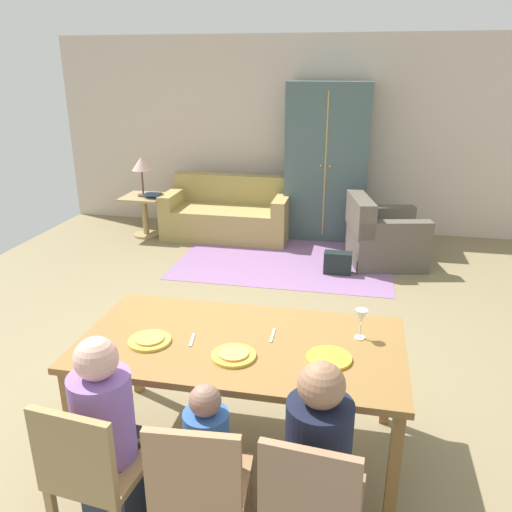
% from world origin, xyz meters
% --- Properties ---
extents(ground_plane, '(7.20, 6.18, 0.02)m').
position_xyz_m(ground_plane, '(0.00, 0.49, -0.01)').
color(ground_plane, '#817250').
extents(back_wall, '(7.20, 0.10, 2.70)m').
position_xyz_m(back_wall, '(0.00, 3.63, 1.35)').
color(back_wall, beige).
rests_on(back_wall, ground_plane).
extents(dining_table, '(1.90, 0.99, 0.76)m').
position_xyz_m(dining_table, '(0.26, -1.26, 0.69)').
color(dining_table, olive).
rests_on(dining_table, ground_plane).
extents(plate_near_man, '(0.25, 0.25, 0.02)m').
position_xyz_m(plate_near_man, '(-0.26, -1.38, 0.77)').
color(plate_near_man, yellow).
rests_on(plate_near_man, dining_table).
extents(pizza_near_man, '(0.17, 0.17, 0.01)m').
position_xyz_m(pizza_near_man, '(-0.26, -1.38, 0.78)').
color(pizza_near_man, gold).
rests_on(pizza_near_man, plate_near_man).
extents(plate_near_child, '(0.25, 0.25, 0.02)m').
position_xyz_m(plate_near_child, '(0.26, -1.44, 0.77)').
color(plate_near_child, yellow).
rests_on(plate_near_child, dining_table).
extents(pizza_near_child, '(0.17, 0.17, 0.01)m').
position_xyz_m(pizza_near_child, '(0.26, -1.44, 0.78)').
color(pizza_near_child, tan).
rests_on(pizza_near_child, plate_near_child).
extents(plate_near_woman, '(0.25, 0.25, 0.02)m').
position_xyz_m(plate_near_woman, '(0.78, -1.36, 0.77)').
color(plate_near_woman, yellow).
rests_on(plate_near_woman, dining_table).
extents(wine_glass, '(0.07, 0.07, 0.19)m').
position_xyz_m(wine_glass, '(0.95, -1.08, 0.89)').
color(wine_glass, silver).
rests_on(wine_glass, dining_table).
extents(fork, '(0.04, 0.15, 0.01)m').
position_xyz_m(fork, '(-0.02, -1.31, 0.76)').
color(fork, silver).
rests_on(fork, dining_table).
extents(knife, '(0.02, 0.17, 0.01)m').
position_xyz_m(knife, '(0.43, -1.16, 0.76)').
color(knife, silver).
rests_on(knife, dining_table).
extents(dining_chair_man, '(0.46, 0.46, 0.87)m').
position_xyz_m(dining_chair_man, '(-0.27, -2.11, 0.49)').
color(dining_chair_man, '#A78552').
rests_on(dining_chair_man, ground_plane).
extents(person_man, '(0.31, 0.41, 1.11)m').
position_xyz_m(person_man, '(-0.26, -1.94, 0.51)').
color(person_man, '#2C3851').
rests_on(person_man, ground_plane).
extents(dining_chair_child, '(0.45, 0.45, 0.87)m').
position_xyz_m(dining_chair_child, '(0.27, -2.11, 0.49)').
color(dining_chair_child, '#AE7F57').
rests_on(dining_chair_child, ground_plane).
extents(person_child, '(0.22, 0.29, 0.92)m').
position_xyz_m(person_child, '(0.26, -1.94, 0.43)').
color(person_child, '#3A433F').
rests_on(person_child, ground_plane).
extents(dining_chair_woman, '(0.46, 0.46, 0.87)m').
position_xyz_m(dining_chair_woman, '(0.78, -2.11, 0.49)').
color(dining_chair_woman, '#9C7857').
rests_on(dining_chair_woman, ground_plane).
extents(person_woman, '(0.30, 0.41, 1.11)m').
position_xyz_m(person_woman, '(0.79, -1.94, 0.51)').
color(person_woman, '#363144').
rests_on(person_woman, ground_plane).
extents(area_rug, '(2.60, 1.80, 0.01)m').
position_xyz_m(area_rug, '(0.02, 2.12, 0.00)').
color(area_rug, gray).
rests_on(area_rug, ground_plane).
extents(couch, '(1.74, 0.86, 0.82)m').
position_xyz_m(couch, '(-0.92, 2.98, 0.30)').
color(couch, '#A69151').
rests_on(couch, ground_plane).
extents(armchair, '(1.02, 1.01, 0.82)m').
position_xyz_m(armchair, '(1.19, 2.31, 0.32)').
color(armchair, '#574F44').
rests_on(armchair, ground_plane).
extents(armoire, '(1.10, 0.59, 2.10)m').
position_xyz_m(armoire, '(0.41, 3.24, 1.05)').
color(armoire, '#425856').
rests_on(armoire, ground_plane).
extents(side_table, '(0.56, 0.56, 0.58)m').
position_xyz_m(side_table, '(-2.07, 2.72, 0.38)').
color(side_table, tan).
rests_on(side_table, ground_plane).
extents(table_lamp, '(0.26, 0.26, 0.54)m').
position_xyz_m(table_lamp, '(-2.07, 2.72, 1.01)').
color(table_lamp, '#52362F').
rests_on(table_lamp, side_table).
extents(book_lower, '(0.22, 0.16, 0.03)m').
position_xyz_m(book_lower, '(-1.92, 2.75, 0.59)').
color(book_lower, maroon).
rests_on(book_lower, side_table).
extents(book_upper, '(0.22, 0.16, 0.03)m').
position_xyz_m(book_upper, '(-1.91, 2.66, 0.62)').
color(book_upper, '#344F73').
rests_on(book_upper, book_lower).
extents(handbag, '(0.32, 0.16, 0.26)m').
position_xyz_m(handbag, '(0.69, 1.82, 0.13)').
color(handbag, black).
rests_on(handbag, ground_plane).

